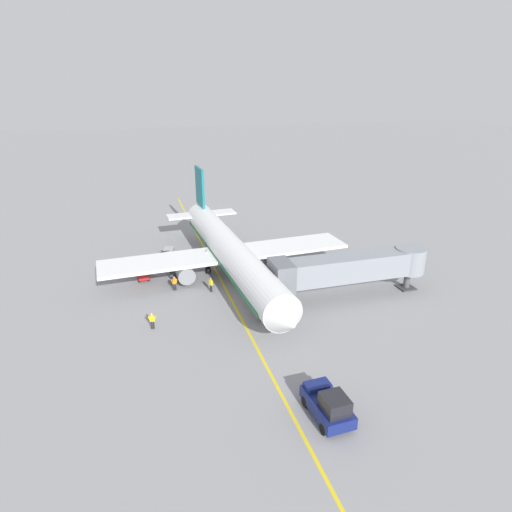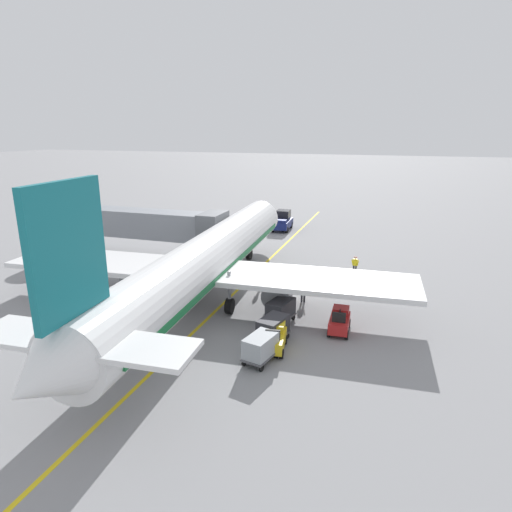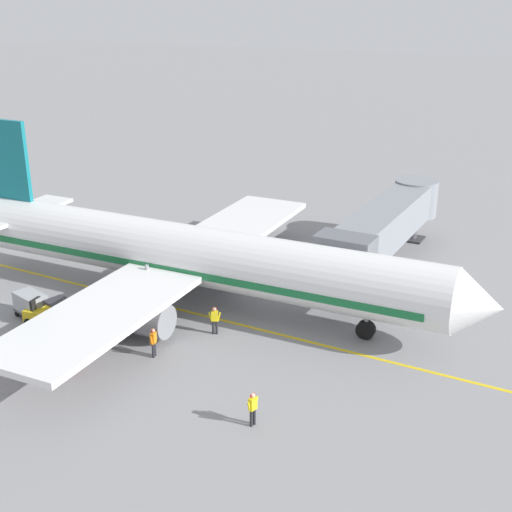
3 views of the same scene
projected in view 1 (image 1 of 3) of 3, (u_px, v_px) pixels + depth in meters
name	position (u px, v px, depth m)	size (l,w,h in m)	color
ground_plane	(219.00, 276.00, 52.94)	(400.00, 400.00, 0.00)	gray
gate_lead_in_line	(219.00, 276.00, 52.94)	(0.24, 80.00, 0.01)	gold
parked_airliner	(229.00, 252.00, 51.68)	(30.24, 37.33, 10.63)	white
jet_bridge	(351.00, 267.00, 46.56)	(17.82, 3.50, 4.98)	gray
pushback_tractor	(328.00, 405.00, 30.04)	(2.41, 4.50, 2.40)	navy
baggage_tug_lead	(143.00, 274.00, 51.81)	(1.37, 2.55, 1.62)	#B21E1E
baggage_tug_trailing	(168.00, 260.00, 55.89)	(1.58, 2.64, 1.62)	gold
baggage_cart_front	(176.00, 268.00, 52.63)	(1.78, 2.98, 1.58)	#4C4C51
baggage_cart_second_in_train	(171.00, 260.00, 55.08)	(1.78, 2.98, 1.58)	#4C4C51
baggage_cart_third_in_train	(169.00, 253.00, 57.36)	(1.78, 2.98, 1.58)	#4C4C51
ground_crew_wing_walker	(152.00, 320.00, 41.13)	(0.72, 0.32, 1.69)	#232328
ground_crew_loader	(175.00, 283.00, 48.85)	(0.72, 0.32, 1.69)	#232328
ground_crew_marshaller	(211.00, 284.00, 48.51)	(0.40, 0.69, 1.69)	#232328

